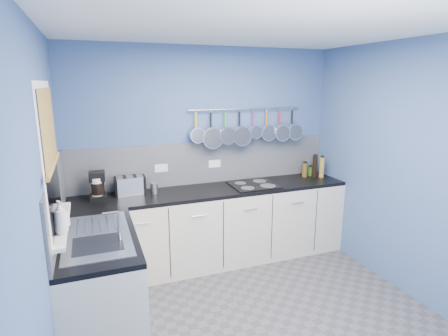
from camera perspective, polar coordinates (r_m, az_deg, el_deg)
floor at (r=3.54m, az=5.47°, el=-22.99°), size 3.20×3.00×0.02m
ceiling at (r=2.89m, az=6.65°, el=21.70°), size 3.20×3.00×0.02m
wall_back at (r=4.34m, az=-2.92°, el=2.22°), size 3.20×0.02×2.50m
wall_front at (r=1.86m, az=28.06°, el=-15.11°), size 3.20×0.02×2.50m
wall_left at (r=2.70m, az=-26.44°, el=-6.13°), size 0.02×3.00×2.50m
wall_right at (r=3.95m, az=27.39°, el=-0.39°), size 0.02×3.00×2.50m
backsplash_back at (r=4.34m, az=-2.81°, el=0.87°), size 3.20×0.02×0.50m
backsplash_left at (r=3.30m, az=-24.94°, el=-4.43°), size 0.02×1.80×0.50m
cabinet_run_back at (r=4.30m, az=-1.51°, el=-9.33°), size 3.20×0.60×0.86m
worktop_back at (r=4.14m, az=-1.55°, el=-3.58°), size 3.20×0.60×0.04m
cabinet_run_left at (r=3.29m, az=-18.79°, el=-17.61°), size 0.60×1.20×0.86m
worktop_left at (r=3.09m, az=-19.42°, el=-10.40°), size 0.60×1.20×0.04m
window_frame at (r=2.91m, az=-25.84°, el=1.40°), size 0.01×1.00×1.10m
window_glass at (r=2.91m, az=-25.74°, el=1.40°), size 0.01×0.90×1.00m
bamboo_blind at (r=2.88m, az=-26.03°, el=5.80°), size 0.01×0.90×0.55m
window_sill at (r=3.05m, az=-24.38°, el=-8.08°), size 0.10×0.98×0.03m
sink_unit at (r=3.08m, az=-19.45°, el=-10.00°), size 0.50×0.95×0.01m
mixer_tap at (r=2.87m, az=-16.33°, el=-8.78°), size 0.12×0.08×0.26m
socket_left at (r=4.20m, az=-9.91°, el=-0.01°), size 0.15×0.01×0.09m
socket_right at (r=4.36m, az=-1.51°, el=0.68°), size 0.15×0.01×0.09m
pot_rail at (r=4.39m, az=3.55°, el=9.32°), size 1.45×0.02×0.02m
soap_bottle_a at (r=2.78m, az=-24.50°, el=-7.13°), size 0.12×0.12×0.24m
soap_bottle_b at (r=2.91m, az=-24.30°, el=-6.94°), size 0.10×0.10×0.17m
paper_towel at (r=3.92m, az=-19.45°, el=-3.20°), size 0.12×0.12×0.24m
coffee_maker at (r=3.94m, az=-19.36°, el=-2.71°), size 0.17×0.19×0.30m
toaster at (r=4.05m, az=-14.64°, el=-2.69°), size 0.32×0.21×0.19m
canister at (r=4.03m, az=-10.99°, el=-3.14°), size 0.10×0.10×0.12m
hob at (r=4.29m, az=4.74°, el=-2.69°), size 0.54×0.47×0.01m
pan_0 at (r=4.18m, az=-4.45°, el=6.56°), size 0.18×0.11×0.37m
pan_1 at (r=4.24m, az=-2.08°, el=6.16°), size 0.26×0.11×0.45m
pan_2 at (r=4.30m, az=0.23°, el=6.55°), size 0.21×0.13×0.40m
pan_3 at (r=4.37m, az=2.47°, el=6.45°), size 0.24×0.13×0.43m
pan_4 at (r=4.44m, az=4.65°, el=7.04°), size 0.17×0.13×0.36m
pan_5 at (r=4.52m, az=6.74°, el=6.86°), size 0.20×0.11×0.39m
pan_6 at (r=4.61m, az=8.76°, el=6.85°), size 0.22×0.13×0.41m
pan_7 at (r=4.70m, az=10.71°, el=6.92°), size 0.21×0.13×0.40m
condiment_0 at (r=4.88m, az=14.21°, el=-0.07°), size 0.07×0.07×0.18m
condiment_1 at (r=4.84m, az=13.50°, el=-0.50°), size 0.07×0.07×0.12m
condiment_2 at (r=4.76m, az=12.66°, el=-0.29°), size 0.07×0.07×0.18m
condiment_3 at (r=4.79m, az=15.23°, el=0.12°), size 0.07×0.07×0.26m
condiment_4 at (r=4.73m, az=14.18°, el=0.18°), size 0.06×0.06×0.28m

